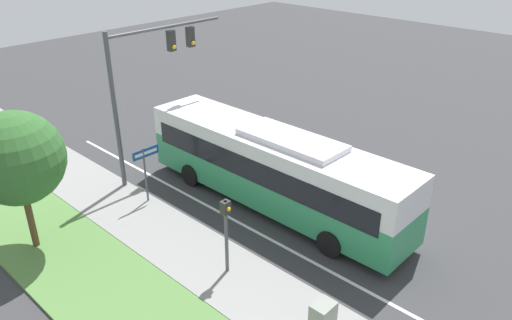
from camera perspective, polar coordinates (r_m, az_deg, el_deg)
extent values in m
plane|color=#38383A|center=(20.61, 11.99, -6.55)|extent=(80.00, 80.00, 0.00)
cube|color=gray|center=(16.51, 0.02, -15.04)|extent=(2.80, 80.00, 0.12)
cube|color=silver|center=(18.10, 5.77, -11.15)|extent=(0.14, 30.00, 0.01)
cube|color=#2D8956|center=(20.52, 1.89, -2.40)|extent=(2.51, 12.26, 1.52)
cube|color=silver|center=(19.90, 1.95, 1.11)|extent=(2.51, 12.26, 1.25)
cube|color=black|center=(20.08, 1.93, 0.00)|extent=(2.55, 11.28, 0.94)
cube|color=silver|center=(19.05, 4.05, 2.33)|extent=(1.76, 4.29, 0.24)
cylinder|color=black|center=(22.52, -7.45, -1.70)|extent=(0.28, 1.00, 1.00)
cylinder|color=black|center=(23.93, -3.04, 0.25)|extent=(0.28, 1.00, 1.00)
cylinder|color=black|center=(18.08, 8.45, -9.42)|extent=(0.28, 1.00, 1.00)
cylinder|color=black|center=(19.81, 12.53, -6.34)|extent=(0.28, 1.00, 1.00)
cylinder|color=#4C4C51|center=(21.73, -15.75, 4.99)|extent=(0.20, 0.20, 6.90)
cylinder|color=#4C4C51|center=(22.45, -10.21, 14.74)|extent=(5.92, 0.14, 0.14)
cube|color=#2D2D2D|center=(22.69, -9.68, 13.29)|extent=(0.32, 0.28, 0.90)
sphere|color=yellow|center=(22.61, -9.34, 12.62)|extent=(0.18, 0.18, 0.18)
cube|color=#2D2D2D|center=(23.35, -7.52, 13.79)|extent=(0.32, 0.28, 0.90)
sphere|color=yellow|center=(23.27, -7.19, 13.14)|extent=(0.18, 0.18, 0.18)
cylinder|color=#4C4C51|center=(16.57, -3.40, -8.95)|extent=(0.12, 0.12, 2.84)
cube|color=#2D2D2D|center=(15.91, -3.52, -5.42)|extent=(0.28, 0.24, 0.44)
sphere|color=yellow|center=(15.82, -3.14, -5.62)|extent=(0.14, 0.14, 0.14)
cylinder|color=#4C4C51|center=(21.08, -12.50, -1.82)|extent=(0.08, 0.08, 2.53)
cube|color=#19478C|center=(20.69, -12.49, 0.81)|extent=(1.25, 0.03, 0.37)
cube|color=white|center=(20.68, -12.46, 0.80)|extent=(1.06, 0.01, 0.13)
cube|color=gray|center=(15.07, 7.63, -17.38)|extent=(0.70, 0.54, 0.97)
cylinder|color=brown|center=(19.53, -24.45, -5.75)|extent=(0.24, 0.24, 2.56)
sphere|color=#33662D|center=(18.53, -25.71, 0.20)|extent=(3.24, 3.24, 3.24)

